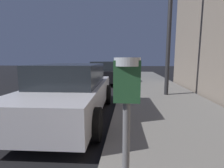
# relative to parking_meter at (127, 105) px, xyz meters

# --- Properties ---
(parking_meter) EXTENTS (0.19, 0.19, 1.41)m
(parking_meter) POSITION_rel_parking_meter_xyz_m (0.00, 0.00, 0.00)
(parking_meter) COLOR #59595B
(parking_meter) RESTS_ON sidewalk
(car_silver) EXTENTS (2.08, 4.48, 1.43)m
(car_silver) POSITION_rel_parking_meter_xyz_m (-1.52, 3.11, -0.51)
(car_silver) COLOR #B7B7BF
(car_silver) RESTS_ON ground
(car_black) EXTENTS (2.10, 4.55, 1.43)m
(car_black) POSITION_rel_parking_meter_xyz_m (-1.52, 9.90, -0.52)
(car_black) COLOR black
(car_black) RESTS_ON ground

